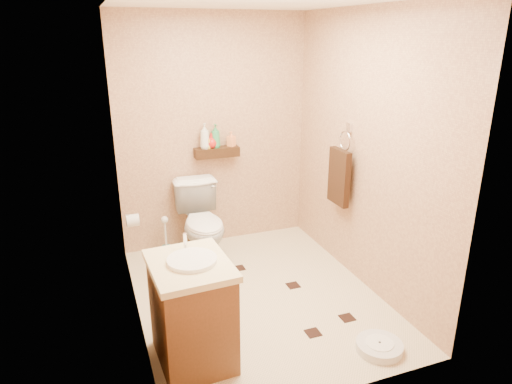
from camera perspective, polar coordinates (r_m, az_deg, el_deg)
name	(u,v)px	position (r m, az deg, el deg)	size (l,w,h in m)	color
ground	(257,296)	(4.10, 0.09, -12.84)	(2.50, 2.50, 0.00)	beige
wall_back	(214,133)	(4.77, -5.25, 7.30)	(2.00, 0.04, 2.40)	tan
wall_front	(337,222)	(2.55, 10.10, -3.66)	(2.00, 0.04, 2.40)	tan
wall_left	(127,177)	(3.41, -15.85, 1.79)	(0.04, 2.50, 2.40)	tan
wall_right	(365,153)	(4.06, 13.46, 4.76)	(0.04, 2.50, 2.40)	tan
ceiling	(257,0)	(3.49, 0.11, 22.87)	(2.00, 2.50, 0.02)	white
wall_shelf	(217,152)	(4.74, -4.92, 4.99)	(0.46, 0.14, 0.10)	#38200F
floor_accents	(263,298)	(4.07, 0.86, -13.10)	(1.30, 1.28, 0.01)	black
toilet	(203,224)	(4.56, -6.69, -3.96)	(0.44, 0.77, 0.78)	white
vanity	(192,310)	(3.24, -8.00, -14.46)	(0.54, 0.65, 0.88)	brown
bathroom_scale	(379,346)	(3.60, 15.16, -18.14)	(0.36, 0.36, 0.07)	silver
toilet_brush	(166,242)	(4.79, -11.17, -6.18)	(0.10, 0.10, 0.44)	#1B6A6C
towel_ring	(340,174)	(4.29, 10.40, 2.19)	(0.12, 0.30, 0.76)	silver
toilet_paper	(133,220)	(4.22, -15.17, -3.44)	(0.12, 0.11, 0.12)	silver
bottle_a	(205,136)	(4.67, -6.44, 6.96)	(0.10, 0.10, 0.25)	silver
bottle_b	(208,141)	(4.68, -6.05, 6.36)	(0.07, 0.07, 0.15)	gold
bottle_c	(212,141)	(4.69, -5.58, 6.42)	(0.12, 0.12, 0.15)	red
bottle_d	(216,136)	(4.69, -5.08, 7.00)	(0.09, 0.09, 0.24)	#2E8C52
bottle_e	(231,139)	(4.75, -3.11, 6.67)	(0.07, 0.07, 0.16)	#F58D51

